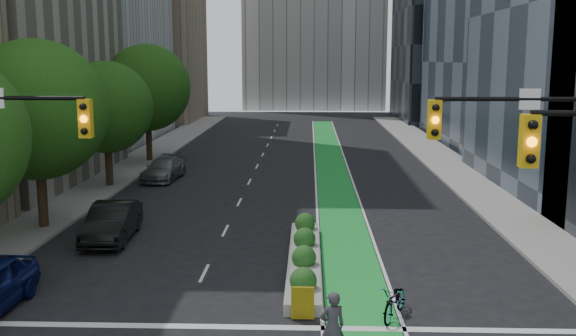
# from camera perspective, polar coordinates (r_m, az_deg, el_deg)

# --- Properties ---
(sidewalk_left) EXTENTS (3.60, 90.00, 0.15)m
(sidewalk_left) POSITION_cam_1_polar(r_m,az_deg,el_deg) (44.38, -15.37, -0.78)
(sidewalk_left) COLOR gray
(sidewalk_left) RESTS_ON ground
(sidewalk_right) EXTENTS (3.60, 90.00, 0.15)m
(sidewalk_right) POSITION_cam_1_polar(r_m,az_deg,el_deg) (43.64, 15.72, -0.96)
(sidewalk_right) COLOR gray
(sidewalk_right) RESTS_ON ground
(bike_lane_paint) EXTENTS (2.20, 70.00, 0.01)m
(bike_lane_paint) POSITION_cam_1_polar(r_m,az_deg,el_deg) (47.34, 3.87, 0.10)
(bike_lane_paint) COLOR green
(bike_lane_paint) RESTS_ON ground
(building_tan_far) EXTENTS (14.00, 16.00, 26.00)m
(building_tan_far) POSITION_cam_1_polar(r_m,az_deg,el_deg) (85.54, -12.87, 12.87)
(building_tan_far) COLOR tan
(building_tan_far) RESTS_ON ground
(building_dark_end) EXTENTS (14.00, 18.00, 28.00)m
(building_dark_end) POSITION_cam_1_polar(r_m,az_deg,el_deg) (86.90, 14.71, 13.41)
(building_dark_end) COLOR black
(building_dark_end) RESTS_ON ground
(tree_mid) EXTENTS (6.40, 6.40, 8.78)m
(tree_mid) POSITION_cam_1_polar(r_m,az_deg,el_deg) (31.30, -21.45, 4.83)
(tree_mid) COLOR black
(tree_mid) RESTS_ON ground
(tree_midfar) EXTENTS (5.60, 5.60, 7.76)m
(tree_midfar) POSITION_cam_1_polar(r_m,az_deg,el_deg) (40.70, -15.85, 5.21)
(tree_midfar) COLOR black
(tree_midfar) RESTS_ON ground
(tree_far) EXTENTS (6.60, 6.60, 9.00)m
(tree_far) POSITION_cam_1_polar(r_m,az_deg,el_deg) (50.26, -12.42, 6.98)
(tree_far) COLOR black
(tree_far) RESTS_ON ground
(median_planter) EXTENTS (1.20, 10.26, 1.10)m
(median_planter) POSITION_cam_1_polar(r_m,az_deg,el_deg) (24.85, 1.45, -7.84)
(median_planter) COLOR gray
(median_planter) RESTS_ON ground
(bicycle) EXTENTS (1.45, 2.15, 1.07)m
(bicycle) POSITION_cam_1_polar(r_m,az_deg,el_deg) (20.31, 9.49, -11.56)
(bicycle) COLOR gray
(bicycle) RESTS_ON ground
(cyclist) EXTENTS (0.80, 0.65, 1.90)m
(cyclist) POSITION_cam_1_polar(r_m,az_deg,el_deg) (17.25, 3.96, -13.90)
(cyclist) COLOR #39323D
(cyclist) RESTS_ON ground
(parked_car_left_mid) EXTENTS (1.99, 5.02, 1.62)m
(parked_car_left_mid) POSITION_cam_1_polar(r_m,az_deg,el_deg) (29.15, -15.37, -4.65)
(parked_car_left_mid) COLOR black
(parked_car_left_mid) RESTS_ON ground
(parked_car_left_far) EXTENTS (2.39, 5.08, 1.43)m
(parked_car_left_far) POSITION_cam_1_polar(r_m,az_deg,el_deg) (42.92, -10.99, -0.08)
(parked_car_left_far) COLOR slate
(parked_car_left_far) RESTS_ON ground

